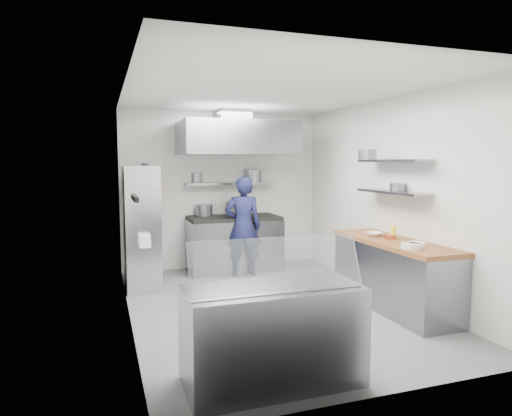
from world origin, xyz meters
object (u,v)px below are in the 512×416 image
object	(u,v)px
gas_range	(234,245)
chef	(243,226)
wire_rack	(141,227)
display_case	(272,335)

from	to	relation	value
gas_range	chef	size ratio (longest dim) A/B	0.96
gas_range	chef	world-z (taller)	chef
gas_range	wire_rack	world-z (taller)	wire_rack
chef	display_case	distance (m)	3.78
gas_range	display_case	bearing A→B (deg)	-101.54
chef	wire_rack	distance (m)	1.68
wire_rack	chef	bearing A→B (deg)	6.14
wire_rack	display_case	bearing A→B (deg)	-77.17
gas_range	chef	distance (m)	0.59
chef	display_case	bearing A→B (deg)	89.59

